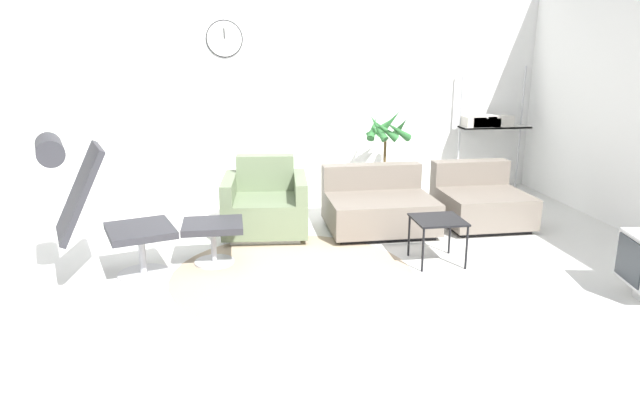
{
  "coord_description": "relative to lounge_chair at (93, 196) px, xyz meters",
  "views": [
    {
      "loc": [
        -0.6,
        -4.64,
        1.91
      ],
      "look_at": [
        0.17,
        0.35,
        0.55
      ],
      "focal_mm": 32.0,
      "sensor_mm": 36.0,
      "label": 1
    }
  ],
  "objects": [
    {
      "name": "round_rug",
      "position": [
        1.61,
        -0.09,
        -0.74
      ],
      "size": [
        2.1,
        2.1,
        0.01
      ],
      "color": "tan",
      "rests_on": "ground_plane"
    },
    {
      "name": "potted_plant",
      "position": [
        3.06,
        2.26,
        -0.1
      ],
      "size": [
        0.59,
        0.59,
        1.16
      ],
      "color": "silver",
      "rests_on": "ground_plane"
    },
    {
      "name": "ground_plane",
      "position": [
        1.73,
        -0.04,
        -0.74
      ],
      "size": [
        12.0,
        12.0,
        0.0
      ],
      "primitive_type": "plane",
      "color": "silver"
    },
    {
      "name": "side_table",
      "position": [
        2.93,
        0.0,
        -0.37
      ],
      "size": [
        0.44,
        0.44,
        0.41
      ],
      "color": "black",
      "rests_on": "ground_plane"
    },
    {
      "name": "ottoman",
      "position": [
        0.93,
        0.3,
        -0.44
      ],
      "size": [
        0.53,
        0.45,
        0.39
      ],
      "color": "#BCBCC1",
      "rests_on": "ground_plane"
    },
    {
      "name": "wall_back",
      "position": [
        1.73,
        2.8,
        0.66
      ],
      "size": [
        12.0,
        0.09,
        2.8
      ],
      "color": "white",
      "rests_on": "ground_plane"
    },
    {
      "name": "shelf_unit",
      "position": [
        4.52,
        2.5,
        0.19
      ],
      "size": [
        0.94,
        0.28,
        1.67
      ],
      "color": "#BCBCC1",
      "rests_on": "ground_plane"
    },
    {
      "name": "couch_second",
      "position": [
        3.83,
        1.08,
        -0.51
      ],
      "size": [
        0.89,
        0.95,
        0.65
      ],
      "rotation": [
        0.0,
        0.0,
        3.14
      ],
      "color": "black",
      "rests_on": "ground_plane"
    },
    {
      "name": "couch_low",
      "position": [
        2.65,
        1.05,
        -0.51
      ],
      "size": [
        1.11,
        0.95,
        0.65
      ],
      "rotation": [
        0.0,
        0.0,
        3.14
      ],
      "color": "black",
      "rests_on": "ground_plane"
    },
    {
      "name": "armchair_red",
      "position": [
        1.45,
        1.09,
        -0.45
      ],
      "size": [
        0.92,
        0.9,
        0.79
      ],
      "rotation": [
        0.0,
        0.0,
        3.06
      ],
      "color": "silver",
      "rests_on": "ground_plane"
    },
    {
      "name": "lounge_chair",
      "position": [
        0.0,
        0.0,
        0.0
      ],
      "size": [
        1.1,
        0.82,
        1.25
      ],
      "rotation": [
        0.0,
        0.0,
        -1.26
      ],
      "color": "#BCBCC1",
      "rests_on": "ground_plane"
    }
  ]
}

